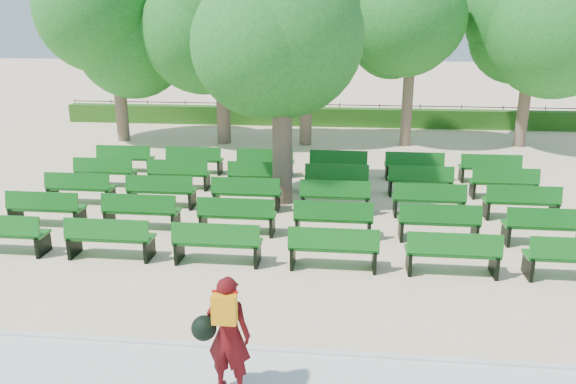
# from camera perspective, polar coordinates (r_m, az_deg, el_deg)

# --- Properties ---
(ground) EXTENTS (120.00, 120.00, 0.00)m
(ground) POSITION_cam_1_polar(r_m,az_deg,el_deg) (15.02, 0.28, -2.89)
(ground) COLOR beige
(curb) EXTENTS (30.00, 0.12, 0.10)m
(curb) POSITION_cam_1_polar(r_m,az_deg,el_deg) (9.42, -3.75, -15.67)
(curb) COLOR silver
(curb) RESTS_ON ground
(hedge) EXTENTS (26.00, 0.70, 0.90)m
(hedge) POSITION_cam_1_polar(r_m,az_deg,el_deg) (28.46, 3.18, 7.64)
(hedge) COLOR #245716
(hedge) RESTS_ON ground
(fence) EXTENTS (26.00, 0.10, 1.02)m
(fence) POSITION_cam_1_polar(r_m,az_deg,el_deg) (28.93, 3.21, 6.89)
(fence) COLOR black
(fence) RESTS_ON ground
(tree_line) EXTENTS (21.80, 6.80, 7.04)m
(tree_line) POSITION_cam_1_polar(r_m,az_deg,el_deg) (24.62, 2.66, 5.08)
(tree_line) COLOR #1F7122
(tree_line) RESTS_ON ground
(bench_array) EXTENTS (1.97, 0.75, 1.22)m
(bench_array) POSITION_cam_1_polar(r_m,az_deg,el_deg) (15.72, 0.43, -1.57)
(bench_array) COLOR #106017
(bench_array) RESTS_ON ground
(tree_among) EXTENTS (4.64, 4.64, 6.73)m
(tree_among) POSITION_cam_1_polar(r_m,az_deg,el_deg) (15.70, -0.62, 15.18)
(tree_among) COLOR brown
(tree_among) RESTS_ON ground
(person) EXTENTS (0.86, 0.55, 1.77)m
(person) POSITION_cam_1_polar(r_m,az_deg,el_deg) (8.08, -6.27, -14.07)
(person) COLOR #490A0D
(person) RESTS_ON ground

